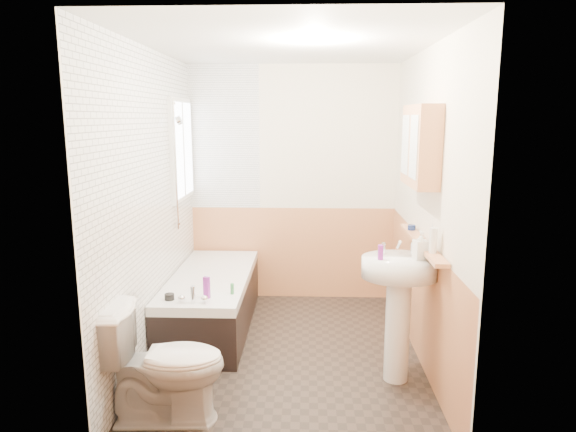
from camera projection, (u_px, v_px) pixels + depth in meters
The scene contains 26 objects.
floor at pixel (287, 352), 4.35m from camera, with size 2.80×2.80×0.00m, color black.
ceiling at pixel (287, 45), 3.88m from camera, with size 2.80×2.80×0.00m, color white.
wall_back at pixel (293, 185), 5.50m from camera, with size 2.20×0.02×2.50m, color #F3E5C8.
wall_front at pixel (277, 253), 2.73m from camera, with size 2.20×0.02×2.50m, color #F3E5C8.
wall_left at pixel (151, 206), 4.15m from camera, with size 0.02×2.80×2.50m, color #F3E5C8.
wall_right at pixel (427, 208), 4.07m from camera, with size 0.02×2.80×2.50m, color #F3E5C8.
wainscot_right at pixel (419, 298), 4.21m from camera, with size 0.01×2.80×1.00m, color tan.
wainscot_front at pixel (278, 381), 2.89m from camera, with size 2.20×0.01×1.00m, color tan.
wainscot_back at pixel (292, 253), 5.62m from camera, with size 2.20×0.01×1.00m, color tan.
tile_cladding_left at pixel (153, 206), 4.15m from camera, with size 0.01×2.80×2.50m, color white.
tile_return_back at pixel (224, 138), 5.40m from camera, with size 0.75×0.01×1.50m, color white.
window at pixel (183, 150), 5.01m from camera, with size 0.03×0.79×0.99m.
bathtub at pixel (212, 300), 4.81m from camera, with size 0.70×1.71×0.66m.
shower_riser at pixel (176, 154), 4.67m from camera, with size 0.10×0.08×1.20m.
toilet at pixel (164, 364), 3.32m from camera, with size 0.44×0.79×0.78m, color white.
sink at pixel (399, 293), 3.78m from camera, with size 0.56×0.45×1.08m.
pine_shelf at pixel (421, 243), 3.94m from camera, with size 0.10×1.28×0.03m, color tan.
medicine_cabinet at pixel (420, 146), 3.88m from camera, with size 0.17×0.68×0.61m.
foam_can at pixel (433, 240), 3.57m from camera, with size 0.05×0.05×0.18m, color silver.
green_bottle at pixel (432, 237), 3.61m from camera, with size 0.04×0.04×0.20m, color silver.
black_jar at pixel (412, 227), 4.31m from camera, with size 0.06×0.06×0.04m, color navy.
soap_bottle at pixel (420, 253), 3.67m from camera, with size 0.09×0.21×0.10m, color silver.
clear_bottle at pixel (381, 252), 3.66m from camera, with size 0.04×0.04×0.11m, color purple.
blue_gel at pixel (207, 288), 4.13m from camera, with size 0.05×0.03×0.18m, color purple.
cream_jar at pixel (169, 297), 4.10m from camera, with size 0.08×0.08×0.05m, color black.
orange_bottle at pixel (232, 289), 4.23m from camera, with size 0.03×0.03×0.09m, color #388447.
Camera 1 is at (0.16, -4.05, 1.96)m, focal length 32.00 mm.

